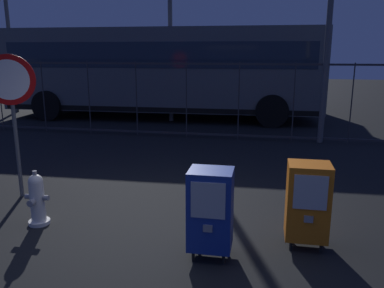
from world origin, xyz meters
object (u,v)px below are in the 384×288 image
fire_hydrant (37,199)px  street_light_far_left (6,1)px  bus_near (163,68)px  bus_far (170,64)px  newspaper_box_secondary (210,209)px  stop_sign (11,96)px  newspaper_box_primary (308,201)px

fire_hydrant → street_light_far_left: (-6.43, 8.96, 3.69)m
bus_near → bus_far: size_ratio=0.99×
bus_far → newspaper_box_secondary: bearing=-70.3°
stop_sign → bus_far: size_ratio=0.21×
newspaper_box_primary → bus_near: bearing=114.7°
fire_hydrant → newspaper_box_primary: (3.46, 0.02, 0.22)m
newspaper_box_primary → street_light_far_left: 13.77m
stop_sign → bus_near: bearing=87.8°
stop_sign → street_light_far_left: (-5.57, 8.07, 2.44)m
bus_near → street_light_far_left: 6.32m
newspaper_box_primary → newspaper_box_secondary: bearing=-157.7°
bus_far → street_light_far_left: size_ratio=1.53×
newspaper_box_primary → street_light_far_left: size_ratio=0.15×
fire_hydrant → newspaper_box_secondary: newspaper_box_secondary is taller
newspaper_box_secondary → newspaper_box_primary: bearing=22.3°
stop_sign → newspaper_box_primary: bearing=-11.4°
bus_near → newspaper_box_secondary: bearing=-73.4°
newspaper_box_secondary → street_light_far_left: street_light_far_left is taller
newspaper_box_secondary → street_light_far_left: bearing=133.2°
fire_hydrant → newspaper_box_primary: 3.46m
bus_far → street_light_far_left: (-5.11, -4.02, 2.33)m
bus_near → bus_far: same height
fire_hydrant → stop_sign: size_ratio=0.33×
bus_near → street_light_far_left: size_ratio=1.52×
newspaper_box_secondary → bus_near: 9.67m
bus_near → fire_hydrant: bearing=-87.6°
newspaper_box_primary → stop_sign: size_ratio=0.46×
newspaper_box_secondary → fire_hydrant: bearing=170.0°
fire_hydrant → street_light_far_left: size_ratio=0.11×
newspaper_box_primary → bus_near: (-4.01, 8.71, 1.14)m
stop_sign → bus_near: bus_near is taller
street_light_far_left → stop_sign: bearing=-55.4°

